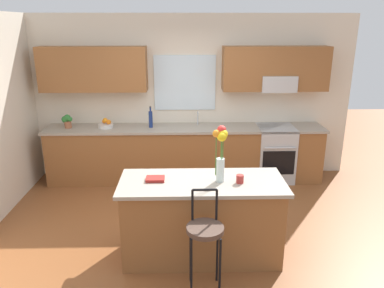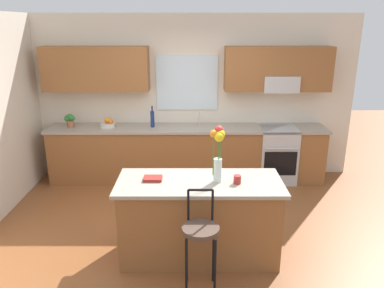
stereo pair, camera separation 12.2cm
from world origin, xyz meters
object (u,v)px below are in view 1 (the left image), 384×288
object	(u,v)px
kitchen_island	(202,219)
bottle_olive_oil	(151,119)
bar_stool_near	(205,233)
mug_ceramic	(240,179)
flower_vase	(221,148)
oven_range	(274,153)
fruit_bowl_oranges	(106,125)
cookbook	(155,179)
potted_plant_small	(67,120)

from	to	relation	value
kitchen_island	bottle_olive_oil	world-z (taller)	bottle_olive_oil
kitchen_island	bar_stool_near	bearing A→B (deg)	-90.00
kitchen_island	mug_ceramic	xyz separation A→B (m)	(0.40, -0.06, 0.50)
kitchen_island	flower_vase	world-z (taller)	flower_vase
oven_range	fruit_bowl_oranges	world-z (taller)	fruit_bowl_oranges
oven_range	fruit_bowl_oranges	size ratio (longest dim) A/B	3.83
fruit_bowl_oranges	bar_stool_near	bearing A→B (deg)	-62.38
bottle_olive_oil	oven_range	bearing A→B (deg)	-0.69
bar_stool_near	fruit_bowl_oranges	bearing A→B (deg)	117.62
mug_ceramic	fruit_bowl_oranges	size ratio (longest dim) A/B	0.38
bottle_olive_oil	mug_ceramic	bearing A→B (deg)	-63.52
cookbook	oven_range	bearing A→B (deg)	49.30
bar_stool_near	mug_ceramic	xyz separation A→B (m)	(0.40, 0.53, 0.33)
flower_vase	mug_ceramic	bearing A→B (deg)	-12.51
kitchen_island	bottle_olive_oil	distance (m)	2.39
oven_range	kitchen_island	size ratio (longest dim) A/B	0.51
kitchen_island	fruit_bowl_oranges	distance (m)	2.69
bar_stool_near	oven_range	bearing A→B (deg)	64.20
bar_stool_near	potted_plant_small	bearing A→B (deg)	126.69
kitchen_island	cookbook	bearing A→B (deg)	176.16
mug_ceramic	cookbook	xyz separation A→B (m)	(-0.91, 0.09, -0.03)
cookbook	fruit_bowl_oranges	size ratio (longest dim) A/B	0.83
flower_vase	fruit_bowl_oranges	world-z (taller)	flower_vase
bottle_olive_oil	kitchen_island	bearing A→B (deg)	-71.73
flower_vase	cookbook	bearing A→B (deg)	176.15
fruit_bowl_oranges	bottle_olive_oil	xyz separation A→B (m)	(0.73, -0.00, 0.09)
oven_range	bottle_olive_oil	distance (m)	2.15
bar_stool_near	potted_plant_small	size ratio (longest dim) A/B	4.67
mug_ceramic	bar_stool_near	bearing A→B (deg)	-127.13
mug_ceramic	fruit_bowl_oranges	bearing A→B (deg)	129.39
oven_range	kitchen_island	world-z (taller)	same
potted_plant_small	bottle_olive_oil	bearing A→B (deg)	-0.09
kitchen_island	potted_plant_small	distance (m)	3.08
fruit_bowl_oranges	potted_plant_small	world-z (taller)	potted_plant_small
bar_stool_near	potted_plant_small	xyz separation A→B (m)	(-2.08, 2.79, 0.41)
kitchen_island	flower_vase	bearing A→B (deg)	-3.86
cookbook	bottle_olive_oil	world-z (taller)	bottle_olive_oil
bottle_olive_oil	fruit_bowl_oranges	bearing A→B (deg)	179.75
oven_range	fruit_bowl_oranges	xyz separation A→B (m)	(-2.79, 0.03, 0.51)
flower_vase	potted_plant_small	bearing A→B (deg)	135.69
flower_vase	potted_plant_small	world-z (taller)	flower_vase
mug_ceramic	bottle_olive_oil	distance (m)	2.53
oven_range	bottle_olive_oil	bearing A→B (deg)	179.31
potted_plant_small	kitchen_island	bearing A→B (deg)	-46.68
fruit_bowl_oranges	cookbook	bearing A→B (deg)	-66.30
flower_vase	bottle_olive_oil	xyz separation A→B (m)	(-0.92, 2.21, -0.23)
kitchen_island	potted_plant_small	world-z (taller)	potted_plant_small
mug_ceramic	cookbook	world-z (taller)	mug_ceramic
cookbook	fruit_bowl_oranges	bearing A→B (deg)	113.70
fruit_bowl_oranges	potted_plant_small	xyz separation A→B (m)	(-0.62, -0.00, 0.08)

